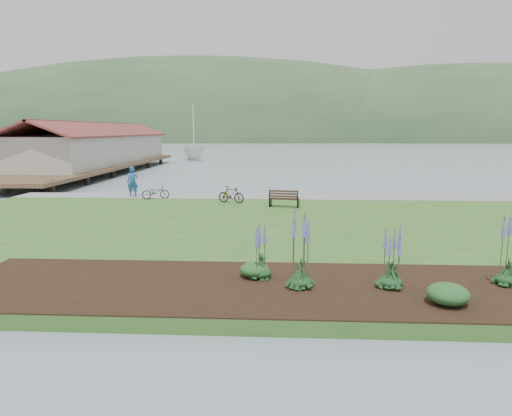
# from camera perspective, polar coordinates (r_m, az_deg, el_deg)

# --- Properties ---
(ground) EXTENTS (600.00, 600.00, 0.00)m
(ground) POSITION_cam_1_polar(r_m,az_deg,el_deg) (22.04, 3.46, -2.28)
(ground) COLOR gray
(ground) RESTS_ON ground
(lawn) EXTENTS (34.00, 20.00, 0.40)m
(lawn) POSITION_cam_1_polar(r_m,az_deg,el_deg) (20.04, 3.50, -2.90)
(lawn) COLOR #305F21
(lawn) RESTS_ON ground
(shoreline_path) EXTENTS (34.00, 2.20, 0.03)m
(shoreline_path) POSITION_cam_1_polar(r_m,az_deg,el_deg) (28.76, 3.38, 1.39)
(shoreline_path) COLOR gray
(shoreline_path) RESTS_ON lawn
(garden_bed) EXTENTS (24.00, 4.40, 0.04)m
(garden_bed) POSITION_cam_1_polar(r_m,az_deg,el_deg) (12.87, 17.43, -9.58)
(garden_bed) COLOR black
(garden_bed) RESTS_ON lawn
(far_hillside) EXTENTS (580.00, 80.00, 38.00)m
(far_hillside) POSITION_cam_1_polar(r_m,az_deg,el_deg) (192.67, 9.16, 8.25)
(far_hillside) COLOR #2F4F2C
(far_hillside) RESTS_ON ground
(pier_pavilion) EXTENTS (8.00, 36.00, 5.40)m
(pier_pavilion) POSITION_cam_1_polar(r_m,az_deg,el_deg) (52.97, -19.07, 7.11)
(pier_pavilion) COLOR #4C3826
(pier_pavilion) RESTS_ON ground
(park_bench) EXTENTS (1.70, 0.95, 1.00)m
(park_bench) POSITION_cam_1_polar(r_m,az_deg,el_deg) (24.97, 3.52, 1.23)
(park_bench) COLOR black
(park_bench) RESTS_ON lawn
(person) EXTENTS (0.86, 0.64, 2.23)m
(person) POSITION_cam_1_polar(r_m,az_deg,el_deg) (29.71, -15.18, 3.48)
(person) COLOR #1F5590
(person) RESTS_ON lawn
(bicycle_a) EXTENTS (0.99, 1.74, 0.86)m
(bicycle_a) POSITION_cam_1_polar(r_m,az_deg,el_deg) (28.58, -12.44, 1.97)
(bicycle_a) COLOR black
(bicycle_a) RESTS_ON lawn
(bicycle_b) EXTENTS (0.96, 1.67, 0.97)m
(bicycle_b) POSITION_cam_1_polar(r_m,az_deg,el_deg) (26.41, -3.13, 1.68)
(bicycle_b) COLOR black
(bicycle_b) RESTS_ON lawn
(sailboat) EXTENTS (14.16, 14.21, 26.75)m
(sailboat) POSITION_cam_1_polar(r_m,az_deg,el_deg) (71.06, -7.72, 5.95)
(sailboat) COLOR silver
(sailboat) RESTS_ON ground
(pannier) EXTENTS (0.26, 0.34, 0.32)m
(pannier) POSITION_cam_1_polar(r_m,az_deg,el_deg) (29.25, -3.82, 1.81)
(pannier) COLOR gold
(pannier) RESTS_ON lawn
(echium_0) EXTENTS (0.62, 0.62, 1.79)m
(echium_0) POSITION_cam_1_polar(r_m,az_deg,el_deg) (12.61, 16.59, -6.27)
(echium_0) COLOR #14391B
(echium_0) RESTS_ON garden_bed
(echium_1) EXTENTS (0.62, 0.62, 2.38)m
(echium_1) POSITION_cam_1_polar(r_m,az_deg,el_deg) (14.00, 29.15, -4.57)
(echium_1) COLOR #14391B
(echium_1) RESTS_ON garden_bed
(echium_4) EXTENTS (0.62, 0.62, 1.82)m
(echium_4) POSITION_cam_1_polar(r_m,az_deg,el_deg) (12.88, 0.57, -5.88)
(echium_4) COLOR #14391B
(echium_4) RESTS_ON garden_bed
(echium_5) EXTENTS (0.62, 0.62, 2.36)m
(echium_5) POSITION_cam_1_polar(r_m,az_deg,el_deg) (12.10, 5.61, -5.25)
(echium_5) COLOR #14391B
(echium_5) RESTS_ON garden_bed
(shrub_0) EXTENTS (0.84, 0.84, 0.42)m
(shrub_0) POSITION_cam_1_polar(r_m,az_deg,el_deg) (13.10, -0.18, -7.71)
(shrub_0) COLOR #1E4C21
(shrub_0) RESTS_ON garden_bed
(shrub_1) EXTENTS (1.01, 1.01, 0.50)m
(shrub_1) POSITION_cam_1_polar(r_m,az_deg,el_deg) (12.06, 22.87, -9.86)
(shrub_1) COLOR #1E4C21
(shrub_1) RESTS_ON garden_bed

